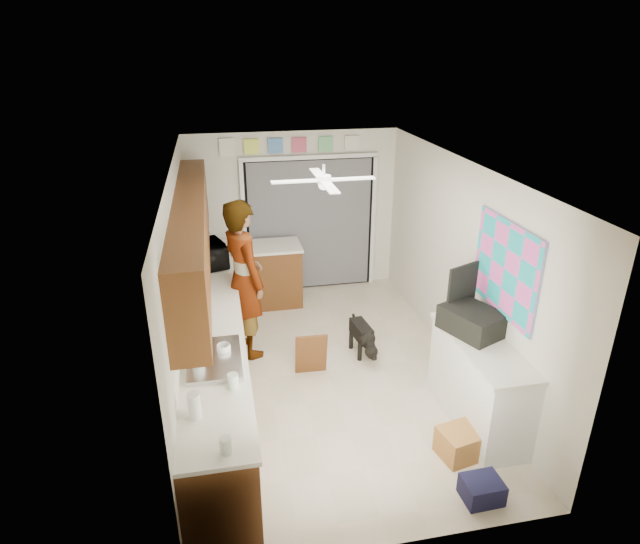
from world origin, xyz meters
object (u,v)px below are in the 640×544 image
suitcase (472,321)px  navy_crate (482,490)px  soap_bottle (197,349)px  dog (361,337)px  man (244,279)px  cardboard_box (463,442)px  cup (224,349)px  microwave (209,254)px  paper_towel_roll (194,406)px

suitcase → navy_crate: bearing=-130.9°
soap_bottle → dog: 2.53m
soap_bottle → man: (0.54, 1.69, -0.08)m
cardboard_box → navy_crate: bearing=-98.0°
man → dog: bearing=-126.7°
cup → man: 1.60m
suitcase → navy_crate: (-0.40, -1.25, -0.96)m
microwave → paper_towel_roll: bearing=158.4°
microwave → navy_crate: size_ratio=1.71×
microwave → suitcase: size_ratio=0.96×
suitcase → man: bearing=120.4°
soap_bottle → suitcase: size_ratio=0.53×
suitcase → cardboard_box: (-0.32, -0.70, -0.92)m
microwave → navy_crate: bearing=-167.1°
paper_towel_roll → man: bearing=77.4°
man → dog: size_ratio=3.37×
soap_bottle → navy_crate: bearing=-26.6°
cup → navy_crate: size_ratio=0.40×
paper_towel_roll → suitcase: bearing=17.0°
man → soap_bottle: bearing=139.5°
suitcase → cardboard_box: bearing=-137.9°
cup → dog: 2.24m
soap_bottle → navy_crate: (2.36, -1.18, -0.99)m
paper_towel_roll → man: size_ratio=0.11×
soap_bottle → cup: bearing=27.5°
microwave → cardboard_box: bearing=-161.8°
microwave → dog: (1.83, -1.06, -0.86)m
cup → man: man is taller
suitcase → navy_crate: size_ratio=1.77×
microwave → cup: microwave is taller
navy_crate → man: size_ratio=0.16×
microwave → man: (0.41, -0.71, -0.09)m
microwave → paper_towel_roll: (-0.15, -3.19, -0.04)m
cup → suitcase: (2.52, -0.06, 0.07)m
navy_crate → cup: bearing=148.4°
navy_crate → microwave: bearing=121.9°
cup → man: size_ratio=0.07×
cup → suitcase: 2.52m
paper_towel_roll → man: 2.54m
suitcase → dog: size_ratio=0.98×
soap_bottle → cardboard_box: size_ratio=0.69×
suitcase → man: size_ratio=0.29×
cup → suitcase: bearing=-1.4°
cardboard_box → man: size_ratio=0.22×
microwave → suitcase: 3.52m
microwave → cup: (0.11, -2.28, -0.10)m
soap_bottle → suitcase: 2.76m
navy_crate → suitcase: bearing=72.3°
cup → paper_towel_roll: paper_towel_roll is taller
suitcase → microwave: bearing=115.0°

